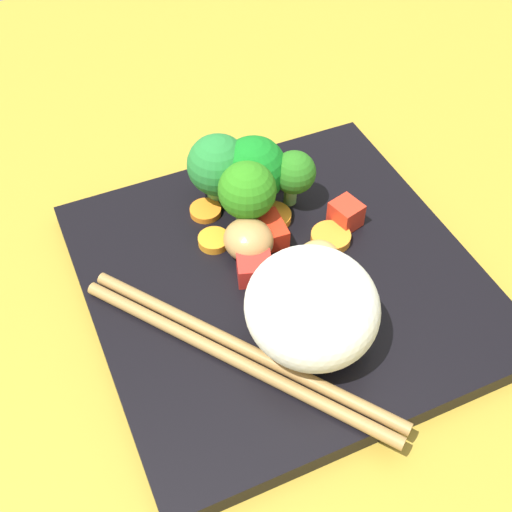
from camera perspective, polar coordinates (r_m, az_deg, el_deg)
The scene contains 19 objects.
ground_plane at distance 51.67cm, azimuth 2.17°, elevation -3.32°, with size 110.00×110.00×2.00cm, color #A38328.
square_plate at distance 50.30cm, azimuth 2.22°, elevation -2.08°, with size 28.20×28.20×1.52cm, color black.
rice_mound at distance 43.37cm, azimuth 4.83°, elevation -4.42°, with size 9.13×8.80×7.11cm, color white.
broccoli_floret_0 at distance 52.79cm, azimuth 3.29°, elevation 7.09°, with size 3.49×3.49×5.17cm.
broccoli_floret_1 at distance 52.92cm, azimuth -0.21°, elevation 7.43°, with size 5.37×5.37×6.11cm.
broccoli_floret_2 at distance 50.68cm, azimuth -0.49°, elevation 5.61°, with size 4.52×4.52×6.09cm.
broccoli_floret_3 at distance 53.10cm, azimuth -3.27°, elevation 7.70°, with size 5.00×5.00×6.14cm.
carrot_slice_0 at distance 57.16cm, azimuth 2.44°, elevation 6.96°, with size 2.72×2.72×0.50cm, color orange.
carrot_slice_1 at distance 53.31cm, azimuth 1.44°, elevation 3.41°, with size 3.01×3.01×0.70cm, color orange.
carrot_slice_2 at distance 54.03cm, azimuth -4.36°, elevation 3.90°, with size 2.55×2.55×0.55cm, color orange.
carrot_slice_3 at distance 52.02cm, azimuth 6.45°, elevation 1.61°, with size 3.12×3.12×0.70cm, color orange.
carrot_slice_4 at distance 51.58cm, azimuth -3.65°, elevation 1.35°, with size 2.47×2.47×0.68cm, color orange.
pepper_chunk_0 at distance 48.81cm, azimuth -0.13°, elevation -1.11°, with size 2.54×2.29×1.79cm, color red.
pepper_chunk_1 at distance 51.49cm, azimuth 0.97°, elevation 2.15°, with size 3.18×2.54×1.67cm, color red.
pepper_chunk_2 at distance 52.99cm, azimuth 7.74°, elevation 3.60°, with size 2.08×2.24×2.09cm, color red.
chicken_piece_0 at distance 50.01cm, azimuth -0.65°, elevation 1.39°, with size 3.96×3.74×2.88cm, color #AF8148.
chicken_piece_1 at distance 55.83cm, azimuth -0.31°, elevation 7.36°, with size 3.84×2.70×2.76cm, color tan.
chicken_piece_2 at distance 49.54cm, azimuth 5.41°, elevation -0.03°, with size 3.07×2.72×2.23cm, color tan.
chopstick_pair at distance 44.91cm, azimuth -1.58°, elevation -8.35°, with size 21.50×14.66×0.89cm.
Camera 1 is at (-27.61, 16.46, 39.45)cm, focal length 46.50 mm.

